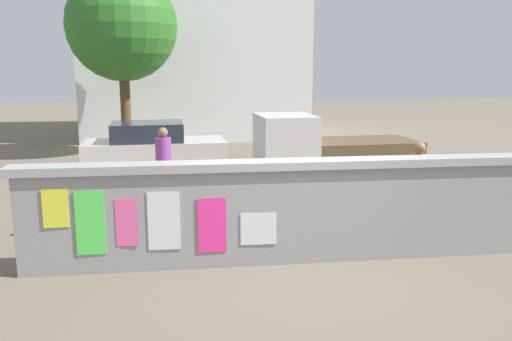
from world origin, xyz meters
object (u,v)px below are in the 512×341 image
Objects in this scene: motorcycle at (93,209)px; tree_roadside at (122,26)px; car_parked at (153,147)px; auto_rickshaw_truck at (328,156)px; bicycle_near at (282,216)px; person_walking at (418,178)px; person_bystander at (164,157)px.

tree_roadside is at bearing 92.09° from motorcycle.
car_parked is at bearing -72.19° from tree_roadside.
car_parked is (-4.06, 3.16, -0.17)m from auto_rickshaw_truck.
bicycle_near is at bearing -69.08° from tree_roadside.
bicycle_near is (2.49, -5.99, -0.37)m from car_parked.
bicycle_near reaches higher than motorcycle.
bicycle_near is 1.02× the size of person_walking.
tree_roadside is at bearing 110.92° from bicycle_near.
auto_rickshaw_truck is 1.96× the size of motorcycle.
car_parked is 5.52m from motorcycle.
auto_rickshaw_truck is at bearing 60.91° from bicycle_near.
car_parked is at bearing 97.08° from person_bystander.
car_parked is 4.84m from tree_roadside.
tree_roadside is (-5.91, 9.34, 3.17)m from person_walking.
auto_rickshaw_truck reaches higher than car_parked.
auto_rickshaw_truck reaches higher than person_walking.
auto_rickshaw_truck is at bearing -37.88° from car_parked.
auto_rickshaw_truck is at bearing 105.24° from person_walking.
motorcycle is 1.14× the size of bicycle_near.
person_walking is 1.00× the size of person_bystander.
tree_roadside is (-1.04, 3.25, 3.43)m from car_parked.
person_bystander is (1.13, 2.18, 0.52)m from motorcycle.
person_walking is at bearing -6.41° from motorcycle.
bicycle_near is at bearing 177.51° from person_walking.
car_parked is 2.36× the size of bicycle_near.
tree_roadside is at bearing 122.30° from person_walking.
tree_roadside is at bearing 107.81° from car_parked.
motorcycle is 0.32× the size of tree_roadside.
auto_rickshaw_truck is 3.04m from person_walking.
auto_rickshaw_truck is at bearing -51.45° from tree_roadside.
tree_roadside reaches higher than person_walking.
bicycle_near is 0.28× the size of tree_roadside.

